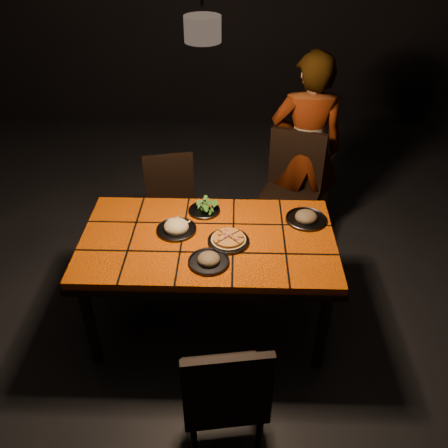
{
  "coord_description": "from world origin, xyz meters",
  "views": [
    {
      "loc": [
        0.17,
        -2.37,
        2.56
      ],
      "look_at": [
        0.1,
        0.05,
        0.82
      ],
      "focal_mm": 38.0,
      "sensor_mm": 36.0,
      "label": 1
    }
  ],
  "objects_px": {
    "dining_table": "(208,247)",
    "diner": "(306,150)",
    "chair_near": "(225,393)",
    "chair_far_right": "(291,185)",
    "chair_far_left": "(172,202)",
    "plate_pizza": "(228,240)",
    "plate_pasta": "(176,228)"
  },
  "relations": [
    {
      "from": "plate_pasta",
      "to": "diner",
      "type": "bearing_deg",
      "value": 48.54
    },
    {
      "from": "diner",
      "to": "plate_pasta",
      "type": "distance_m",
      "value": 1.42
    },
    {
      "from": "chair_far_left",
      "to": "plate_pizza",
      "type": "relative_size",
      "value": 2.81
    },
    {
      "from": "chair_near",
      "to": "plate_pasta",
      "type": "xyz_separation_m",
      "value": [
        -0.34,
        1.03,
        0.25
      ]
    },
    {
      "from": "chair_near",
      "to": "plate_pasta",
      "type": "height_order",
      "value": "chair_near"
    },
    {
      "from": "chair_far_right",
      "to": "diner",
      "type": "bearing_deg",
      "value": 76.64
    },
    {
      "from": "diner",
      "to": "plate_pasta",
      "type": "relative_size",
      "value": 6.22
    },
    {
      "from": "chair_far_right",
      "to": "chair_far_left",
      "type": "bearing_deg",
      "value": -150.39
    },
    {
      "from": "diner",
      "to": "chair_far_right",
      "type": "bearing_deg",
      "value": 58.42
    },
    {
      "from": "dining_table",
      "to": "diner",
      "type": "height_order",
      "value": "diner"
    },
    {
      "from": "dining_table",
      "to": "chair_near",
      "type": "distance_m",
      "value": 0.99
    },
    {
      "from": "chair_near",
      "to": "chair_far_right",
      "type": "relative_size",
      "value": 0.92
    },
    {
      "from": "diner",
      "to": "chair_far_left",
      "type": "bearing_deg",
      "value": 19.13
    },
    {
      "from": "chair_near",
      "to": "plate_pasta",
      "type": "relative_size",
      "value": 3.55
    },
    {
      "from": "plate_pasta",
      "to": "chair_far_left",
      "type": "bearing_deg",
      "value": 100.6
    },
    {
      "from": "chair_far_right",
      "to": "dining_table",
      "type": "bearing_deg",
      "value": -103.52
    },
    {
      "from": "chair_near",
      "to": "chair_far_right",
      "type": "xyz_separation_m",
      "value": [
        0.49,
        1.93,
        0.05
      ]
    },
    {
      "from": "chair_far_left",
      "to": "plate_pizza",
      "type": "xyz_separation_m",
      "value": [
        0.47,
        -0.83,
        0.27
      ]
    },
    {
      "from": "dining_table",
      "to": "chair_near",
      "type": "bearing_deg",
      "value": -82.02
    },
    {
      "from": "dining_table",
      "to": "diner",
      "type": "bearing_deg",
      "value": 56.94
    },
    {
      "from": "chair_far_right",
      "to": "plate_pizza",
      "type": "xyz_separation_m",
      "value": [
        -0.49,
        -1.0,
        0.19
      ]
    },
    {
      "from": "chair_far_left",
      "to": "diner",
      "type": "distance_m",
      "value": 1.17
    },
    {
      "from": "chair_near",
      "to": "plate_pizza",
      "type": "height_order",
      "value": "chair_near"
    },
    {
      "from": "chair_near",
      "to": "chair_far_left",
      "type": "bearing_deg",
      "value": -83.27
    },
    {
      "from": "chair_near",
      "to": "diner",
      "type": "bearing_deg",
      "value": -114.41
    },
    {
      "from": "dining_table",
      "to": "plate_pizza",
      "type": "relative_size",
      "value": 5.24
    },
    {
      "from": "chair_near",
      "to": "dining_table",
      "type": "bearing_deg",
      "value": -90.46
    },
    {
      "from": "diner",
      "to": "plate_pasta",
      "type": "height_order",
      "value": "diner"
    },
    {
      "from": "dining_table",
      "to": "chair_far_right",
      "type": "bearing_deg",
      "value": 56.91
    },
    {
      "from": "plate_pasta",
      "to": "dining_table",
      "type": "bearing_deg",
      "value": -17.85
    },
    {
      "from": "dining_table",
      "to": "chair_far_right",
      "type": "relative_size",
      "value": 1.62
    },
    {
      "from": "chair_far_right",
      "to": "plate_pizza",
      "type": "height_order",
      "value": "chair_far_right"
    }
  ]
}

